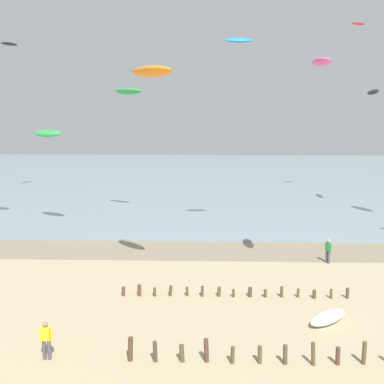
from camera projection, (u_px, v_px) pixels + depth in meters
name	position (u px, v px, depth m)	size (l,w,h in m)	color
wet_sand_strip	(193.00, 250.00, 36.48)	(120.00, 5.07, 0.01)	gray
sea	(200.00, 178.00, 73.41)	(160.00, 70.00, 0.10)	#7F939E
groyne_mid	(294.00, 353.00, 20.33)	(14.51, 0.38, 1.07)	brown
groyne_far	(229.00, 292.00, 27.56)	(12.96, 0.35, 0.66)	brown
person_mid_beach	(46.00, 339.00, 20.62)	(0.57, 0.23, 1.71)	#4C4C56
person_by_waterline	(328.00, 250.00, 33.42)	(0.38, 0.50, 1.71)	#4C4C56
grounded_kite	(328.00, 317.00, 24.29)	(2.64, 0.95, 0.53)	white
kite_aloft_1	(128.00, 91.00, 44.11)	(2.85, 0.91, 0.46)	green
kite_aloft_2	(358.00, 23.00, 51.60)	(1.94, 0.62, 0.31)	red
kite_aloft_3	(151.00, 71.00, 26.50)	(3.35, 1.07, 0.54)	orange
kite_aloft_5	(373.00, 92.00, 47.40)	(2.67, 0.85, 0.43)	black
kite_aloft_7	(47.00, 133.00, 40.82)	(3.13, 1.00, 0.50)	green
kite_aloft_10	(9.00, 44.00, 53.21)	(2.16, 0.69, 0.34)	black
kite_aloft_11	(322.00, 62.00, 26.39)	(2.43, 0.78, 0.39)	#E54C99
kite_aloft_12	(239.00, 40.00, 36.15)	(2.14, 0.69, 0.34)	#2384D1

